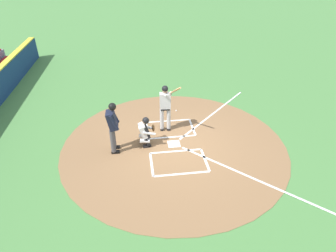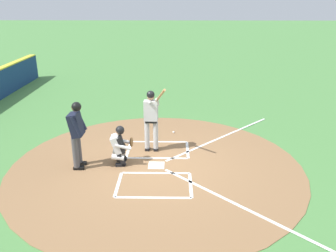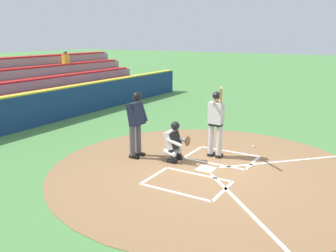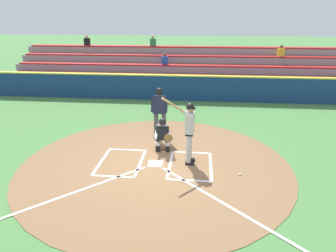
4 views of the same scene
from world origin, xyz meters
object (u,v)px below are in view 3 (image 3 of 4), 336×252
batter (216,119)px  plate_umpire (136,120)px  baseball (253,146)px  catcher (175,141)px

batter → plate_umpire: size_ratio=1.14×
batter → baseball: batter is taller
batter → plate_umpire: batter is taller
batter → plate_umpire: (1.11, -1.91, -0.02)m
batter → catcher: (0.87, -0.81, -0.51)m
batter → baseball: bearing=155.8°
catcher → plate_umpire: bearing=-77.6°
batter → plate_umpire: 2.21m
batter → catcher: size_ratio=1.88×
catcher → baseball: (-2.32, 1.47, -0.55)m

